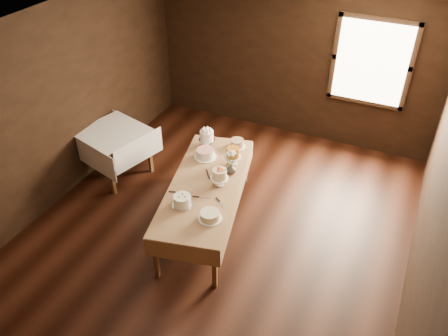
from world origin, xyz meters
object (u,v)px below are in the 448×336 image
Objects in this scene: cake_speckled at (237,144)px; cake_caramel at (233,157)px; cake_flowers at (220,178)px; flower_vase at (231,169)px; cake_server_e at (181,193)px; cake_swirl at (182,201)px; cake_server_a at (205,197)px; cake_server_b at (222,205)px; display_table at (206,186)px; cake_meringue at (207,139)px; cake_cream at (210,216)px; side_table at (113,136)px; cake_server_c at (207,172)px; cake_server_d at (227,174)px; cake_lattice at (205,154)px.

cake_caramel is (0.12, -0.43, 0.06)m from cake_speckled.
flower_vase is at bearing 83.26° from cake_flowers.
flower_vase is (0.41, 0.67, 0.07)m from cake_server_e.
cake_swirl is 1.16× the size of cake_server_e.
cake_server_b is (0.26, -0.04, 0.00)m from cake_server_a.
cake_server_a is at bearing -64.66° from display_table.
cake_cream is at bearing -62.05° from cake_meringue.
side_table is 4.84× the size of cake_server_c.
display_table is at bearing -14.15° from side_table.
cake_speckled is (0.43, 0.15, -0.06)m from cake_meringue.
cake_swirl is 0.86m from cake_server_d.
cake_swirl is at bearing -76.02° from cake_meringue.
cake_server_e is at bearing -142.69° from cake_server_b.
cake_swirl reaches higher than display_table.
cake_lattice reaches higher than cake_server_e.
cake_lattice is 1.12× the size of cake_cream.
cake_server_d is at bearing -42.75° from cake_meringue.
display_table is 16.72× the size of flower_vase.
cake_server_a is at bearing -151.70° from cake_server_b.
cake_server_d is at bearing 145.97° from cake_server_b.
cake_server_e is (-0.59, -0.00, 0.00)m from cake_server_b.
cake_flowers reaches higher than cake_server_e.
cake_swirl is at bearing -176.72° from cake_server_d.
flower_vase is (0.62, -0.50, -0.04)m from cake_meringue.
cake_server_d is (-0.00, 0.25, -0.11)m from cake_flowers.
cake_caramel reaches higher than cake_server_e.
cake_server_d is (0.24, 0.83, -0.06)m from cake_swirl.
cake_caramel reaches higher than cake_server_a.
cake_speckled is 0.78m from cake_server_c.
flower_vase is at bearing -3.40° from side_table.
cake_server_b is (0.37, -1.31, -0.05)m from cake_speckled.
cake_server_b is at bearing -17.13° from cake_server_e.
cake_server_e is (0.08, -0.87, -0.05)m from cake_lattice.
display_table is at bearing -64.45° from cake_meringue.
cake_server_c reaches higher than display_table.
cake_lattice reaches higher than display_table.
cake_server_c is at bearing 168.58° from cake_server_b.
cake_flowers reaches higher than cake_server_c.
cake_server_a is 0.63m from flower_vase.
flower_vase reaches higher than cake_server_e.
cake_server_d reaches higher than display_table.
cake_server_d is at bearing 41.35° from cake_server_e.
cake_flowers is 1.07× the size of cake_server_d.
flower_vase is (2.08, -0.12, 0.09)m from side_table.
cake_speckled reaches higher than side_table.
cake_server_e is 0.79m from flower_vase.
cake_meringue is at bearing 117.95° from cake_cream.
flower_vase is (0.28, 0.87, 0.01)m from cake_swirl.
cake_swirl is (-0.25, -0.57, -0.04)m from cake_flowers.
cake_caramel is at bearing 51.18° from cake_server_e.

